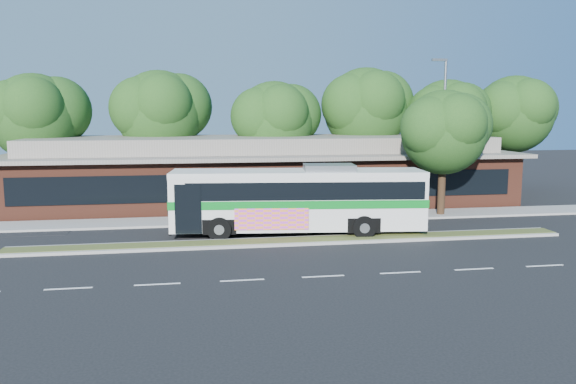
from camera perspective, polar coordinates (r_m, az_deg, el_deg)
name	(u,v)px	position (r m, az deg, el deg)	size (l,w,h in m)	color
ground	(299,245)	(25.78, 1.09, -5.45)	(120.00, 120.00, 0.00)	black
median_strip	(296,241)	(26.34, 0.85, -4.99)	(26.00, 1.10, 0.15)	#424E21
sidewalk	(278,219)	(31.94, -1.00, -2.71)	(44.00, 2.60, 0.12)	gray
plaza_building	(264,171)	(38.12, -2.45, 2.16)	(33.20, 11.20, 4.45)	#5B2A1C
lamp_post	(443,132)	(33.77, 15.45, 5.86)	(0.93, 0.18, 9.07)	slate
tree_bg_a	(42,115)	(41.03, -23.70, 7.15)	(6.47, 5.80, 8.63)	black
tree_bg_b	(166,111)	(40.85, -12.31, 8.02)	(6.69, 6.00, 9.00)	black
tree_bg_c	(280,119)	(40.24, -0.85, 7.42)	(6.24, 5.60, 8.26)	black
tree_bg_d	(371,108)	(42.83, 8.40, 8.47)	(6.91, 6.20, 9.37)	black
tree_bg_e	(451,117)	(44.09, 16.26, 7.35)	(6.47, 5.80, 8.50)	black
tree_bg_f	(518,113)	(47.85, 22.32, 7.48)	(6.69, 6.00, 8.92)	black
transit_bus	(299,196)	(27.80, 1.13, -0.38)	(12.65, 4.03, 3.50)	silver
sidewalk_tree	(449,130)	(34.04, 16.00, 6.05)	(5.44, 4.88, 7.35)	black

